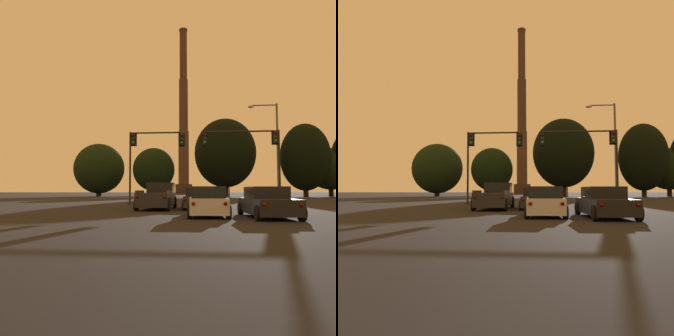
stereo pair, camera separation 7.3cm
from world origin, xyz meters
TOP-DOWN VIEW (x-y plane):
  - hatchback_center_lane_second at (0.12, 15.73)m, footprint 1.91×4.11m
  - sedan_center_lane_front at (-0.22, 22.28)m, footprint 2.12×4.76m
  - sedan_right_lane_second at (2.85, 15.31)m, footprint 2.17×4.77m
  - pickup_truck_left_lane_front at (-2.96, 22.10)m, footprint 2.38×5.57m
  - traffic_light_far_right at (6.71, 67.08)m, footprint 0.78×0.50m
  - traffic_light_overhead_left at (-4.67, 29.07)m, footprint 5.20×0.50m
  - traffic_light_overhead_right at (4.69, 28.54)m, footprint 6.91×0.50m
  - street_lamp at (7.45, 32.68)m, footprint 2.96×0.36m
  - smokestack at (-3.76, 116.81)m, footprint 6.02×6.02m
  - treeline_far_right at (22.69, 69.15)m, footprint 9.99×8.99m
  - treeline_center_right at (6.24, 68.84)m, footprint 12.81×11.53m
  - treeline_center_left at (29.32, 73.09)m, footprint 9.85×8.87m
  - treeline_far_left at (-8.80, 68.39)m, footprint 8.91×8.02m
  - treeline_right_mid at (-21.69, 72.13)m, footprint 11.44×10.29m

SIDE VIEW (x-z plane):
  - hatchback_center_lane_second at x=0.12m, z-range -0.05..1.38m
  - sedan_center_lane_front at x=-0.22m, z-range -0.05..1.38m
  - sedan_right_lane_second at x=2.85m, z-range -0.05..1.38m
  - pickup_truck_left_lane_front at x=-2.96m, z-range -0.11..1.71m
  - traffic_light_far_right at x=6.71m, z-range 0.88..6.43m
  - traffic_light_overhead_left at x=-4.67m, z-range 1.73..8.36m
  - traffic_light_overhead_right at x=4.69m, z-range 1.79..8.34m
  - treeline_far_left at x=-8.80m, z-range 0.60..10.96m
  - street_lamp at x=7.45m, z-range 0.99..10.97m
  - treeline_center_left at x=29.32m, z-range 0.73..11.35m
  - treeline_right_mid at x=-21.69m, z-range 0.33..12.25m
  - treeline_far_right at x=22.69m, z-range 0.61..15.87m
  - treeline_center_right at x=6.24m, z-range 0.95..17.42m
  - smokestack at x=-3.76m, z-range -6.63..54.27m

